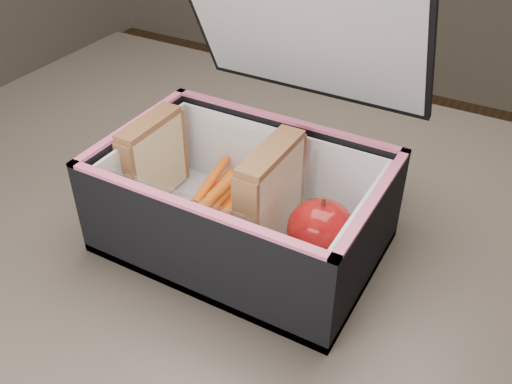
# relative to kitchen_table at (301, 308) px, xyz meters

# --- Properties ---
(kitchen_table) EXTENTS (1.20, 0.80, 0.75)m
(kitchen_table) POSITION_rel_kitchen_table_xyz_m (0.00, 0.00, 0.00)
(kitchen_table) COLOR #50453C
(kitchen_table) RESTS_ON ground
(lunch_bag) EXTENTS (0.28, 0.27, 0.27)m
(lunch_bag) POSITION_rel_kitchen_table_xyz_m (-0.06, -0.02, 0.15)
(lunch_bag) COLOR black
(lunch_bag) RESTS_ON kitchen_table
(plastic_tub) EXTENTS (0.19, 0.14, 0.08)m
(plastic_tub) POSITION_rel_kitchen_table_xyz_m (-0.11, -0.01, 0.14)
(plastic_tub) COLOR white
(plastic_tub) RESTS_ON lunch_bag
(sandwich_left) EXTENTS (0.02, 0.09, 0.10)m
(sandwich_left) POSITION_rel_kitchen_table_xyz_m (-0.18, -0.01, 0.15)
(sandwich_left) COLOR beige
(sandwich_left) RESTS_ON plastic_tub
(sandwich_right) EXTENTS (0.03, 0.10, 0.11)m
(sandwich_right) POSITION_rel_kitchen_table_xyz_m (-0.04, -0.01, 0.16)
(sandwich_right) COLOR beige
(sandwich_right) RESTS_ON plastic_tub
(carrot_sticks) EXTENTS (0.05, 0.15, 0.03)m
(carrot_sticks) POSITION_rel_kitchen_table_xyz_m (-0.11, -0.01, 0.12)
(carrot_sticks) COLOR #FC4F0E
(carrot_sticks) RESTS_ON plastic_tub
(paper_napkin) EXTENTS (0.10, 0.10, 0.01)m
(paper_napkin) POSITION_rel_kitchen_table_xyz_m (0.02, -0.01, 0.11)
(paper_napkin) COLOR white
(paper_napkin) RESTS_ON lunch_bag
(red_apple) EXTENTS (0.08, 0.08, 0.07)m
(red_apple) POSITION_rel_kitchen_table_xyz_m (0.02, -0.02, 0.14)
(red_apple) COLOR #88000C
(red_apple) RESTS_ON paper_napkin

